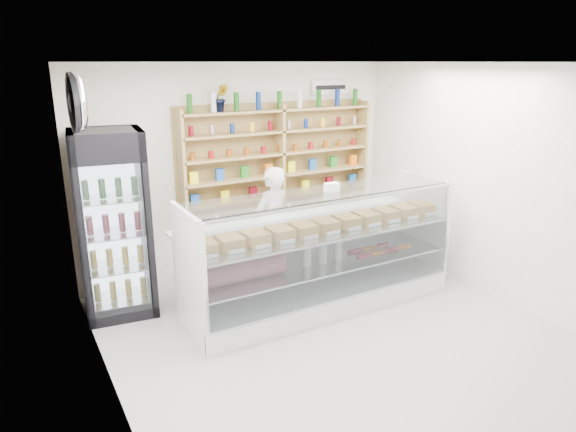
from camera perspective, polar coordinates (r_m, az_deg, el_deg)
room at (r=4.95m, az=7.02°, el=0.17°), size 5.00×5.00×5.00m
display_counter at (r=6.14m, az=3.46°, el=-6.53°), size 3.22×0.96×1.40m
shop_worker at (r=6.64m, az=-1.81°, el=-1.05°), size 0.65×0.54×1.54m
drinks_cooler at (r=6.06m, az=-18.77°, el=-0.86°), size 0.85×0.83×2.11m
wall_shelving at (r=7.10m, az=-0.93°, el=6.98°), size 2.84×0.28×1.33m
potted_plant at (r=6.64m, az=-7.49°, el=12.89°), size 0.22×0.19×0.34m
security_mirror at (r=5.06m, az=-22.24°, el=11.55°), size 0.15×0.50×0.50m
wall_sign at (r=7.58m, az=4.71°, el=14.07°), size 0.62×0.03×0.20m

